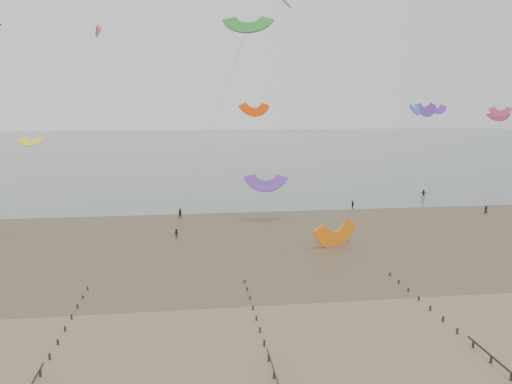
# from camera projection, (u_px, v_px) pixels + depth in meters

# --- Properties ---
(ground) EXTENTS (500.00, 500.00, 0.00)m
(ground) POSITION_uv_depth(u_px,v_px,m) (216.00, 330.00, 46.84)
(ground) COLOR brown
(ground) RESTS_ON ground
(sea_and_shore) EXTENTS (500.00, 665.00, 0.03)m
(sea_and_shore) POSITION_uv_depth(u_px,v_px,m) (180.00, 236.00, 79.89)
(sea_and_shore) COLOR #475654
(sea_and_shore) RESTS_ON ground
(kitesurfers) EXTENTS (146.87, 28.79, 1.88)m
(kitesurfers) POSITION_uv_depth(u_px,v_px,m) (333.00, 208.00, 97.24)
(kitesurfers) COLOR black
(kitesurfers) RESTS_ON ground
(grounded_kite) EXTENTS (9.15, 8.56, 4.01)m
(grounded_kite) POSITION_uv_depth(u_px,v_px,m) (335.00, 246.00, 74.32)
(grounded_kite) COLOR orange
(grounded_kite) RESTS_ON ground
(kites_airborne) EXTENTS (238.39, 110.00, 43.27)m
(kites_airborne) POSITION_uv_depth(u_px,v_px,m) (154.00, 98.00, 130.23)
(kites_airborne) COLOR #CA3A77
(kites_airborne) RESTS_ON ground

